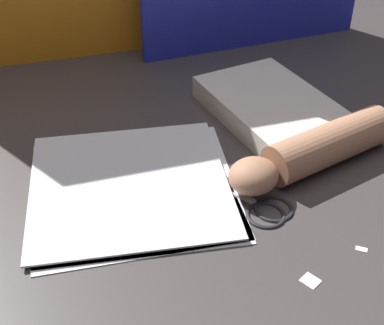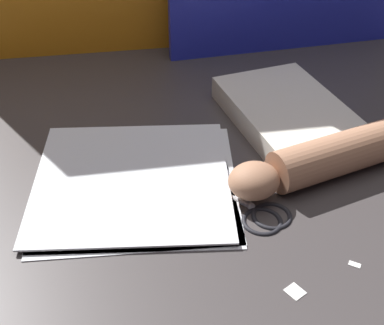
# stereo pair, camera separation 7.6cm
# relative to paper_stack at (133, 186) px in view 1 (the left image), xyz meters

# --- Properties ---
(ground_plane) EXTENTS (6.00, 6.00, 0.00)m
(ground_plane) POSITION_rel_paper_stack_xyz_m (0.09, 0.01, -0.00)
(ground_plane) COLOR #3D3838
(paper_stack) EXTENTS (0.31, 0.31, 0.01)m
(paper_stack) POSITION_rel_paper_stack_xyz_m (0.00, 0.00, 0.00)
(paper_stack) COLOR white
(paper_stack) RESTS_ON ground_plane
(book_closed) EXTENTS (0.25, 0.31, 0.04)m
(book_closed) POSITION_rel_paper_stack_xyz_m (0.26, 0.17, 0.02)
(book_closed) COLOR silver
(book_closed) RESTS_ON ground_plane
(scissors) EXTENTS (0.16, 0.18, 0.01)m
(scissors) POSITION_rel_paper_stack_xyz_m (0.18, -0.07, 0.00)
(scissors) COLOR silver
(scissors) RESTS_ON ground_plane
(hand_forearm) EXTENTS (0.30, 0.18, 0.07)m
(hand_forearm) POSITION_rel_paper_stack_xyz_m (0.28, 0.01, 0.03)
(hand_forearm) COLOR #A87556
(hand_forearm) RESTS_ON ground_plane
(paper_scrap_near) EXTENTS (0.02, 0.01, 0.00)m
(paper_scrap_near) POSITION_rel_paper_stack_xyz_m (0.29, -0.17, -0.00)
(paper_scrap_near) COLOR white
(paper_scrap_near) RESTS_ON ground_plane
(paper_scrap_mid) EXTENTS (0.03, 0.03, 0.00)m
(paper_scrap_mid) POSITION_rel_paper_stack_xyz_m (0.20, -0.22, -0.00)
(paper_scrap_mid) COLOR white
(paper_scrap_mid) RESTS_ON ground_plane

